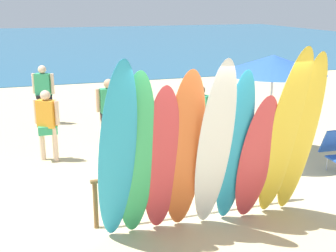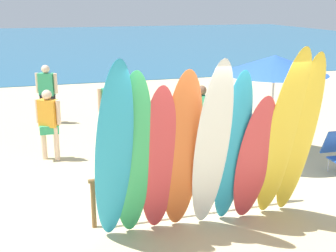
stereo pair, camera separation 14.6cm
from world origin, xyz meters
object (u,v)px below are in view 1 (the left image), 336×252
(surfboard_red_6, at_px, (256,160))
(surfboard_green_1, at_px, (136,158))
(beachgoer_photographing, at_px, (200,115))
(beachgoer_near_rack, at_px, (44,91))
(surfboard_teal_0, at_px, (117,156))
(surfboard_teal_5, at_px, (235,150))
(beach_chair_blue, at_px, (279,126))
(surfboard_orange_3, at_px, (185,153))
(surfboard_yellow_8, at_px, (300,137))
(beachgoer_midbeach, at_px, (109,108))
(surfboard_yellow_7, at_px, (284,137))
(surfboard_rack, at_px, (197,177))
(surfboard_red_2, at_px, (161,162))
(beachgoer_strolling, at_px, (47,121))
(surfboard_white_4, at_px, (214,149))
(beach_umbrella, at_px, (273,64))

(surfboard_red_6, bearing_deg, surfboard_green_1, 176.00)
(beachgoer_photographing, relative_size, beachgoer_near_rack, 0.96)
(surfboard_teal_0, distance_m, surfboard_teal_5, 1.73)
(surfboard_green_1, distance_m, beachgoer_photographing, 3.91)
(beach_chair_blue, bearing_deg, beachgoer_photographing, 162.88)
(surfboard_orange_3, distance_m, beachgoer_photographing, 3.55)
(surfboard_yellow_8, xyz_separation_m, beachgoer_midbeach, (-2.04, 4.50, -0.42))
(beachgoer_near_rack, bearing_deg, surfboard_yellow_7, -41.98)
(surfboard_rack, height_order, beach_chair_blue, beach_chair_blue)
(surfboard_red_2, xyz_separation_m, beachgoer_midbeach, (0.08, 4.39, -0.23))
(surfboard_teal_0, xyz_separation_m, surfboard_yellow_8, (2.76, 0.02, -0.00))
(surfboard_green_1, relative_size, beachgoer_strolling, 1.68)
(beachgoer_strolling, bearing_deg, beachgoer_photographing, 22.14)
(surfboard_red_6, relative_size, beach_chair_blue, 2.40)
(surfboard_white_4, distance_m, surfboard_red_6, 0.79)
(beachgoer_strolling, bearing_deg, beach_umbrella, 16.36)
(surfboard_orange_3, xyz_separation_m, surfboard_yellow_8, (1.79, -0.08, 0.09))
(surfboard_rack, height_order, beachgoer_strolling, beachgoer_strolling)
(surfboard_red_6, bearing_deg, surfboard_teal_0, 178.61)
(surfboard_orange_3, height_order, surfboard_teal_5, surfboard_orange_3)
(surfboard_yellow_7, relative_size, beach_chair_blue, 3.22)
(surfboard_green_1, xyz_separation_m, surfboard_yellow_8, (2.49, -0.07, 0.08))
(surfboard_red_6, relative_size, surfboard_yellow_7, 0.75)
(surfboard_teal_0, height_order, surfboard_orange_3, surfboard_teal_0)
(surfboard_teal_0, bearing_deg, surfboard_red_2, 5.18)
(beachgoer_near_rack, bearing_deg, beachgoer_photographing, -25.68)
(surfboard_orange_3, bearing_deg, surfboard_red_6, 0.91)
(surfboard_red_6, xyz_separation_m, surfboard_yellow_8, (0.69, -0.06, 0.30))
(surfboard_rack, xyz_separation_m, beachgoer_photographing, (1.10, 2.66, 0.28))
(surfboard_rack, distance_m, surfboard_teal_5, 0.90)
(beach_chair_blue, bearing_deg, surfboard_green_1, -163.87)
(surfboard_yellow_8, xyz_separation_m, beach_umbrella, (1.00, 2.57, 0.70))
(beach_chair_blue, bearing_deg, surfboard_white_4, -154.53)
(surfboard_red_2, xyz_separation_m, surfboard_white_4, (0.71, -0.17, 0.17))
(beachgoer_near_rack, bearing_deg, surfboard_teal_5, -47.12)
(surfboard_teal_0, height_order, surfboard_green_1, surfboard_teal_0)
(beachgoer_midbeach, height_order, beachgoer_strolling, beachgoer_midbeach)
(beachgoer_near_rack, relative_size, beach_chair_blue, 1.84)
(surfboard_rack, distance_m, surfboard_white_4, 0.98)
(surfboard_teal_0, bearing_deg, surfboard_orange_3, 0.15)
(surfboard_teal_5, distance_m, beach_umbrella, 3.33)
(surfboard_red_6, xyz_separation_m, beachgoer_near_rack, (-2.69, 6.87, -0.10))
(surfboard_white_4, distance_m, beachgoer_strolling, 4.46)
(beach_umbrella, bearing_deg, surfboard_teal_0, -145.50)
(surfboard_orange_3, relative_size, beachgoer_near_rack, 1.57)
(surfboard_red_2, bearing_deg, beachgoer_strolling, 112.27)
(surfboard_green_1, distance_m, surfboard_teal_5, 1.45)
(surfboard_yellow_8, distance_m, beach_umbrella, 2.84)
(beachgoer_near_rack, relative_size, beachgoer_strolling, 1.07)
(surfboard_white_4, xyz_separation_m, surfboard_yellow_7, (1.12, 0.05, 0.05))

